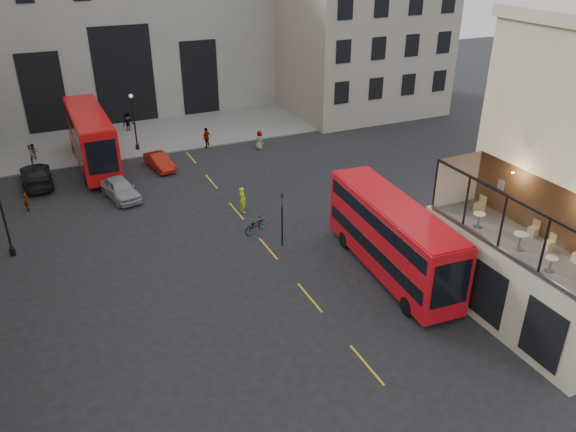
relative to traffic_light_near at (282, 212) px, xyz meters
name	(u,v)px	position (x,y,z in m)	size (l,w,h in m)	color
ground	(402,353)	(1.00, -12.00, -2.42)	(140.00, 140.00, 0.00)	black
host_frontage	(512,283)	(7.50, -12.00, -0.17)	(3.00, 11.00, 4.50)	#C7B995
cafe_floor	(520,244)	(7.50, -12.00, 2.12)	(3.00, 10.00, 0.10)	slate
gateway	(111,25)	(-4.00, 35.99, 6.96)	(35.00, 10.60, 18.00)	#9E9C93
building_right	(351,11)	(21.00, 27.97, 7.97)	(16.60, 18.60, 20.00)	gray
pavement_far	(130,137)	(-5.00, 26.00, -2.36)	(40.00, 12.00, 0.12)	slate
traffic_light_near	(282,212)	(0.00, 0.00, 0.00)	(0.16, 0.20, 3.80)	black
traffic_light_far	(32,162)	(-14.00, 16.00, 0.00)	(0.16, 0.20, 3.80)	black
street_lamp_a	(5,221)	(-16.00, 6.00, -0.03)	(0.36, 0.36, 5.33)	black
street_lamp_b	(135,126)	(-5.00, 22.00, -0.03)	(0.36, 0.36, 5.33)	black
bus_near	(392,234)	(4.50, -5.59, 0.15)	(3.42, 11.63, 4.58)	red
bus_far	(91,136)	(-9.13, 19.64, 0.30)	(2.96, 12.18, 4.84)	red
car_a	(120,189)	(-8.26, 11.82, -1.63)	(1.87, 4.64, 1.58)	#9A9DA2
car_b	(159,161)	(-4.17, 16.55, -1.76)	(1.41, 4.04, 1.33)	#9D1709
car_c	(36,175)	(-13.96, 17.34, -1.61)	(2.29, 5.63, 1.63)	black
bicycle	(255,225)	(-0.89, 2.49, -1.93)	(0.66, 1.90, 1.00)	gray
cyclist	(242,200)	(-0.60, 5.70, -1.46)	(0.71, 0.46, 1.94)	#CDFF1A
pedestrian_a	(34,153)	(-13.86, 22.97, -1.62)	(0.79, 0.61, 1.62)	gray
pedestrian_b	(128,123)	(-4.73, 27.82, -1.46)	(1.25, 0.72, 1.94)	gray
pedestrian_c	(207,138)	(1.16, 20.05, -1.46)	(1.13, 0.47, 1.93)	gray
pedestrian_d	(259,140)	(5.51, 17.53, -1.54)	(0.87, 0.56, 1.78)	gray
pedestrian_e	(26,201)	(-14.87, 12.41, -1.65)	(0.56, 0.37, 1.55)	gray
cafe_table_near	(551,262)	(6.73, -14.47, 2.64)	(0.57, 0.57, 0.71)	beige
cafe_table_mid	(520,239)	(6.95, -12.39, 2.73)	(0.67, 0.67, 0.84)	beige
cafe_table_far	(479,218)	(6.74, -9.80, 2.69)	(0.63, 0.63, 0.78)	silver
cafe_chair_b	(549,244)	(8.29, -12.97, 2.42)	(0.42, 0.42, 0.80)	tan
cafe_chair_c	(533,231)	(8.62, -11.66, 2.43)	(0.45, 0.45, 0.84)	tan
cafe_chair_d	(479,207)	(8.04, -8.43, 2.45)	(0.52, 0.52, 0.92)	tan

